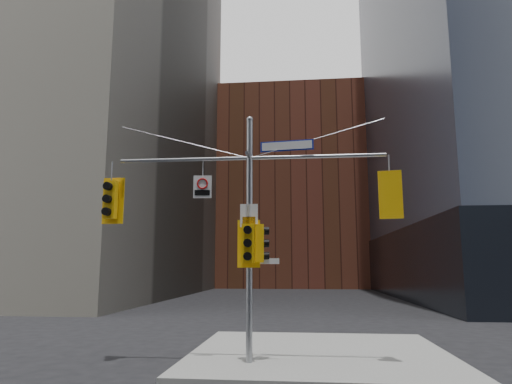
% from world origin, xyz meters
% --- Properties ---
extents(sidewalk_corner, '(8.00, 8.00, 0.15)m').
position_xyz_m(sidewalk_corner, '(2.00, 4.00, 0.07)').
color(sidewalk_corner, gray).
rests_on(sidewalk_corner, ground).
extents(brick_midrise, '(26.00, 20.00, 28.00)m').
position_xyz_m(brick_midrise, '(0.00, 58.00, 14.00)').
color(brick_midrise, brown).
rests_on(brick_midrise, ground).
extents(signal_assembly, '(8.00, 0.80, 7.30)m').
position_xyz_m(signal_assembly, '(0.00, 1.99, 4.42)').
color(signal_assembly, '#919499').
rests_on(signal_assembly, ground).
extents(traffic_light_west_arm, '(0.68, 0.55, 1.43)m').
position_xyz_m(traffic_light_west_arm, '(-4.27, 2.01, 4.80)').
color(traffic_light_west_arm, '#FFB90D').
rests_on(traffic_light_west_arm, ground).
extents(traffic_light_east_arm, '(0.65, 0.58, 1.37)m').
position_xyz_m(traffic_light_east_arm, '(4.06, 1.99, 4.80)').
color(traffic_light_east_arm, '#FFB90D').
rests_on(traffic_light_east_arm, ground).
extents(traffic_light_pole_side, '(0.46, 0.39, 1.09)m').
position_xyz_m(traffic_light_pole_side, '(0.33, 2.01, 3.46)').
color(traffic_light_pole_side, '#FFB90D').
rests_on(traffic_light_pole_side, ground).
extents(traffic_light_pole_front, '(0.65, 0.52, 1.37)m').
position_xyz_m(traffic_light_pole_front, '(-0.00, 1.73, 3.44)').
color(traffic_light_pole_front, '#FFB90D').
rests_on(traffic_light_pole_front, ground).
extents(street_sign_blade, '(1.60, 0.24, 0.31)m').
position_xyz_m(street_sign_blade, '(1.11, 2.00, 6.35)').
color(street_sign_blade, navy).
rests_on(street_sign_blade, ground).
extents(regulatory_sign_arm, '(0.55, 0.10, 0.68)m').
position_xyz_m(regulatory_sign_arm, '(-1.42, 1.97, 5.17)').
color(regulatory_sign_arm, silver).
rests_on(regulatory_sign_arm, ground).
extents(regulatory_sign_pole, '(0.51, 0.04, 0.67)m').
position_xyz_m(regulatory_sign_pole, '(0.00, 1.88, 4.24)').
color(regulatory_sign_pole, silver).
rests_on(regulatory_sign_pole, ground).
extents(street_blade_ew, '(0.82, 0.10, 0.16)m').
position_xyz_m(street_blade_ew, '(0.45, 2.00, 2.95)').
color(street_blade_ew, silver).
rests_on(street_blade_ew, ground).
extents(street_blade_ns, '(0.06, 0.69, 0.14)m').
position_xyz_m(street_blade_ns, '(0.00, 2.45, 2.84)').
color(street_blade_ns, '#145926').
rests_on(street_blade_ns, ground).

